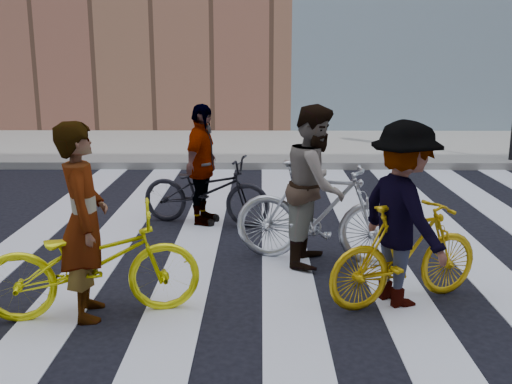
{
  "coord_description": "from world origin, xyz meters",
  "views": [
    {
      "loc": [
        -0.84,
        -6.98,
        2.38
      ],
      "look_at": [
        -0.9,
        0.3,
        0.65
      ],
      "focal_mm": 42.0,
      "sensor_mm": 36.0,
      "label": 1
    }
  ],
  "objects_px": {
    "bike_yellow_left": "(92,263)",
    "rider_rear": "(202,165)",
    "bike_silver_mid": "(319,212)",
    "rider_left": "(84,221)",
    "rider_right": "(403,214)",
    "bike_yellow_right": "(406,253)",
    "bike_dark_rear": "(206,190)",
    "rider_mid": "(316,185)"
  },
  "relations": [
    {
      "from": "bike_yellow_left",
      "to": "rider_right",
      "type": "height_order",
      "value": "rider_right"
    },
    {
      "from": "bike_silver_mid",
      "to": "bike_dark_rear",
      "type": "xyz_separation_m",
      "value": [
        -1.43,
        1.54,
        -0.11
      ]
    },
    {
      "from": "rider_left",
      "to": "rider_right",
      "type": "distance_m",
      "value": 2.93
    },
    {
      "from": "bike_dark_rear",
      "to": "rider_rear",
      "type": "xyz_separation_m",
      "value": [
        -0.05,
        0.0,
        0.36
      ]
    },
    {
      "from": "rider_right",
      "to": "rider_rear",
      "type": "relative_size",
      "value": 1.05
    },
    {
      "from": "rider_left",
      "to": "rider_rear",
      "type": "bearing_deg",
      "value": -26.53
    },
    {
      "from": "bike_yellow_left",
      "to": "bike_yellow_right",
      "type": "distance_m",
      "value": 2.93
    },
    {
      "from": "bike_yellow_left",
      "to": "rider_rear",
      "type": "distance_m",
      "value": 3.09
    },
    {
      "from": "bike_silver_mid",
      "to": "rider_right",
      "type": "xyz_separation_m",
      "value": [
        0.67,
        -1.14,
        0.29
      ]
    },
    {
      "from": "rider_left",
      "to": "rider_right",
      "type": "relative_size",
      "value": 1.02
    },
    {
      "from": "rider_rear",
      "to": "bike_silver_mid",
      "type": "bearing_deg",
      "value": -122.68
    },
    {
      "from": "rider_left",
      "to": "rider_right",
      "type": "height_order",
      "value": "rider_left"
    },
    {
      "from": "bike_silver_mid",
      "to": "rider_mid",
      "type": "xyz_separation_m",
      "value": [
        -0.05,
        0.0,
        0.32
      ]
    },
    {
      "from": "rider_left",
      "to": "bike_dark_rear",
      "type": "bearing_deg",
      "value": -27.43
    },
    {
      "from": "bike_yellow_left",
      "to": "rider_rear",
      "type": "height_order",
      "value": "rider_rear"
    },
    {
      "from": "bike_silver_mid",
      "to": "rider_left",
      "type": "relative_size",
      "value": 1.09
    },
    {
      "from": "bike_yellow_left",
      "to": "bike_silver_mid",
      "type": "xyz_separation_m",
      "value": [
        2.19,
        1.45,
        0.08
      ]
    },
    {
      "from": "bike_silver_mid",
      "to": "bike_yellow_right",
      "type": "relative_size",
      "value": 1.18
    },
    {
      "from": "bike_silver_mid",
      "to": "rider_mid",
      "type": "height_order",
      "value": "rider_mid"
    },
    {
      "from": "rider_left",
      "to": "rider_right",
      "type": "bearing_deg",
      "value": -96.16
    },
    {
      "from": "rider_rear",
      "to": "rider_left",
      "type": "bearing_deg",
      "value": 179.1
    },
    {
      "from": "bike_yellow_right",
      "to": "bike_dark_rear",
      "type": "relative_size",
      "value": 0.91
    },
    {
      "from": "rider_left",
      "to": "rider_rear",
      "type": "relative_size",
      "value": 1.07
    },
    {
      "from": "bike_yellow_right",
      "to": "rider_mid",
      "type": "xyz_separation_m",
      "value": [
        -0.77,
        1.14,
        0.41
      ]
    },
    {
      "from": "bike_silver_mid",
      "to": "rider_left",
      "type": "xyz_separation_m",
      "value": [
        -2.24,
        -1.45,
        0.31
      ]
    },
    {
      "from": "bike_yellow_right",
      "to": "rider_left",
      "type": "xyz_separation_m",
      "value": [
        -2.96,
        -0.31,
        0.4
      ]
    },
    {
      "from": "rider_mid",
      "to": "bike_yellow_left",
      "type": "bearing_deg",
      "value": 138.28
    },
    {
      "from": "bike_silver_mid",
      "to": "rider_left",
      "type": "bearing_deg",
      "value": 137.08
    },
    {
      "from": "rider_mid",
      "to": "rider_rear",
      "type": "relative_size",
      "value": 1.08
    },
    {
      "from": "rider_left",
      "to": "rider_right",
      "type": "xyz_separation_m",
      "value": [
        2.91,
        0.31,
        -0.01
      ]
    },
    {
      "from": "rider_rear",
      "to": "bike_yellow_left",
      "type": "bearing_deg",
      "value": -180.0
    },
    {
      "from": "bike_dark_rear",
      "to": "rider_rear",
      "type": "relative_size",
      "value": 1.09
    },
    {
      "from": "bike_dark_rear",
      "to": "rider_left",
      "type": "height_order",
      "value": "rider_left"
    },
    {
      "from": "bike_yellow_right",
      "to": "rider_rear",
      "type": "height_order",
      "value": "rider_rear"
    },
    {
      "from": "bike_silver_mid",
      "to": "rider_right",
      "type": "relative_size",
      "value": 1.11
    },
    {
      "from": "bike_dark_rear",
      "to": "bike_silver_mid",
      "type": "bearing_deg",
      "value": -123.67
    },
    {
      "from": "bike_yellow_right",
      "to": "bike_dark_rear",
      "type": "xyz_separation_m",
      "value": [
        -2.15,
        2.68,
        -0.02
      ]
    },
    {
      "from": "bike_dark_rear",
      "to": "rider_mid",
      "type": "xyz_separation_m",
      "value": [
        1.38,
        -1.54,
        0.42
      ]
    },
    {
      "from": "rider_left",
      "to": "rider_rear",
      "type": "distance_m",
      "value": 3.08
    },
    {
      "from": "bike_yellow_right",
      "to": "rider_right",
      "type": "xyz_separation_m",
      "value": [
        -0.05,
        0.0,
        0.38
      ]
    },
    {
      "from": "bike_silver_mid",
      "to": "bike_dark_rear",
      "type": "bearing_deg",
      "value": 57.18
    },
    {
      "from": "bike_yellow_right",
      "to": "rider_mid",
      "type": "bearing_deg",
      "value": 11.14
    }
  ]
}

